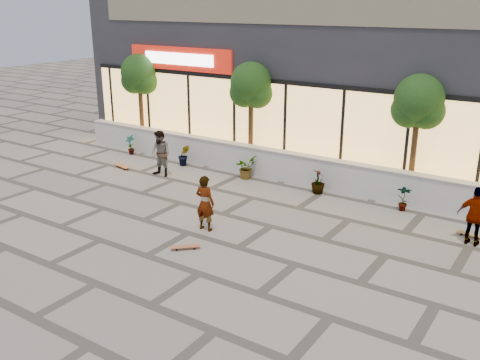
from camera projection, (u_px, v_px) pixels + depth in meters
The scene contains 17 objects.
ground at pixel (199, 274), 12.31m from camera, with size 80.00×80.00×0.00m, color gray.
planter_wall at pixel (328, 174), 17.68m from camera, with size 22.00×0.42×1.04m.
retail_building at pixel (393, 47), 20.82m from camera, with size 24.00×9.17×8.50m.
shrub_a at pixel (131, 145), 21.73m from camera, with size 0.43×0.29×0.81m, color #123811.
shrub_b at pixel (184, 155), 20.27m from camera, with size 0.45×0.36×0.81m, color #123811.
shrub_c at pixel (246, 167), 18.80m from camera, with size 0.73×0.63×0.81m, color #123811.
shrub_d at pixel (318, 181), 17.33m from camera, with size 0.45×0.45×0.81m, color #123811.
shrub_e at pixel (404, 198), 15.86m from camera, with size 0.43×0.29×0.81m, color #123811.
tree_west at pixel (139, 76), 22.16m from camera, with size 1.60×1.50×3.92m.
tree_midwest at pixel (251, 88), 19.28m from camera, with size 1.60×1.50×3.92m.
tree_mideast at pixel (418, 105), 16.13m from camera, with size 1.60×1.50×3.92m.
skater_center at pixel (205, 203), 14.44m from camera, with size 0.57×0.37×1.55m, color white.
skater_left at pixel (161, 154), 18.91m from camera, with size 0.80×0.62×1.65m, color #8C775A.
skater_right_near at pixel (476, 216), 13.53m from camera, with size 0.92×0.38×1.57m, color white.
skateboard_center at pixel (185, 247), 13.50m from camera, with size 0.66×0.65×0.09m.
skateboard_left at pixel (122, 166), 20.02m from camera, with size 0.83×0.38×0.10m.
skateboard_right_near at pixel (470, 234), 14.21m from camera, with size 0.73×0.26×0.09m.
Camera 1 is at (6.86, -8.63, 5.98)m, focal length 40.00 mm.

